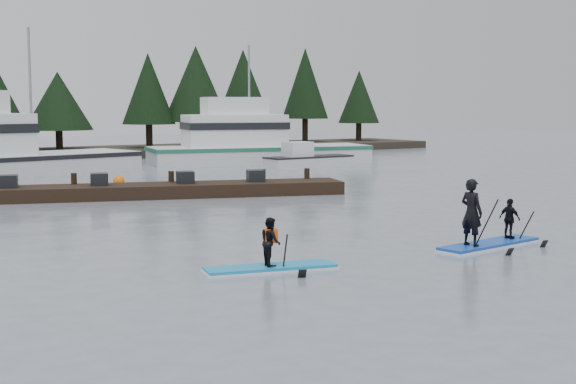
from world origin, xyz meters
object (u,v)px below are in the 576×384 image
paddleboard_solo (271,254)px  floating_dock (149,191)px  fishing_boat_medium (254,154)px  paddleboard_duo (485,224)px

paddleboard_solo → floating_dock: bearing=91.1°
fishing_boat_medium → floating_dock: size_ratio=0.91×
floating_dock → paddleboard_duo: paddleboard_duo is taller
paddleboard_duo → fishing_boat_medium: bearing=64.1°
paddleboard_solo → paddleboard_duo: 6.42m
floating_dock → paddleboard_duo: size_ratio=4.63×
floating_dock → fishing_boat_medium: bearing=65.3°
floating_dock → paddleboard_solo: 15.61m
fishing_boat_medium → floating_dock: fishing_boat_medium is taller
paddleboard_solo → paddleboard_duo: size_ratio=0.89×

